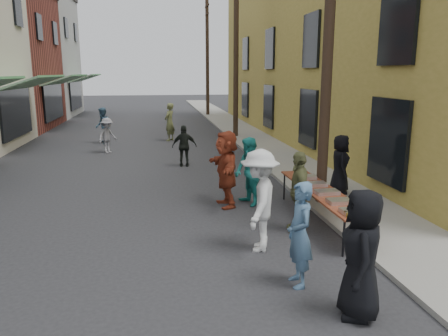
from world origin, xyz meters
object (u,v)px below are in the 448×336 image
object	(u,v)px
serving_table	(321,192)
server	(340,164)
utility_pole_mid	(236,49)
utility_pole_near	(329,22)
catering_tray_sausage	(354,211)
guest_front_c	(249,172)
guest_front_a	(361,254)
utility_pole_far	(207,57)

from	to	relation	value
serving_table	server	world-z (taller)	server
utility_pole_mid	utility_pole_near	bearing A→B (deg)	-90.00
catering_tray_sausage	guest_front_c	xyz separation A→B (m)	(-1.33, 3.21, 0.08)
catering_tray_sausage	server	world-z (taller)	server
serving_table	catering_tray_sausage	bearing A→B (deg)	-90.00
utility_pole_mid	guest_front_a	world-z (taller)	utility_pole_mid
serving_table	guest_front_a	world-z (taller)	guest_front_a
utility_pole_far	catering_tray_sausage	bearing A→B (deg)	-91.06
utility_pole_near	serving_table	world-z (taller)	utility_pole_near
utility_pole_far	server	xyz separation A→B (m)	(0.79, -23.32, -3.60)
server	guest_front_a	bearing A→B (deg)	172.56
server	catering_tray_sausage	bearing A→B (deg)	173.95
utility_pole_far	guest_front_c	bearing A→B (deg)	-94.41
utility_pole_near	guest_front_c	world-z (taller)	utility_pole_near
guest_front_a	guest_front_c	distance (m)	5.38
server	guest_front_c	bearing A→B (deg)	112.19
utility_pole_far	serving_table	distance (m)	25.56
utility_pole_near	utility_pole_far	xyz separation A→B (m)	(0.00, 24.00, 0.00)
guest_front_c	utility_pole_near	bearing A→B (deg)	64.53
utility_pole_far	server	distance (m)	23.61
utility_pole_near	guest_front_c	size ratio (longest dim) A/B	5.16
guest_front_a	server	world-z (taller)	guest_front_a
utility_pole_far	server	size ratio (longest dim) A/B	5.63
serving_table	guest_front_c	bearing A→B (deg)	130.48
utility_pole_mid	utility_pole_far	world-z (taller)	same
catering_tray_sausage	utility_pole_far	bearing A→B (deg)	88.94
utility_pole_far	server	bearing A→B (deg)	-88.07
catering_tray_sausage	server	distance (m)	3.83
server	utility_pole_near	bearing A→B (deg)	144.58
utility_pole_near	guest_front_c	xyz separation A→B (m)	(-1.83, 0.29, -3.63)
utility_pole_near	serving_table	distance (m)	4.03
serving_table	guest_front_c	size ratio (longest dim) A/B	2.29
serving_table	server	bearing A→B (deg)	56.66
utility_pole_near	server	bearing A→B (deg)	41.00
utility_pole_far	guest_front_a	xyz separation A→B (m)	(-1.43, -29.08, -3.59)
utility_pole_mid	catering_tray_sausage	xyz separation A→B (m)	(-0.50, -14.92, -3.71)
guest_front_a	utility_pole_mid	bearing A→B (deg)	-165.92
utility_pole_mid	utility_pole_far	size ratio (longest dim) A/B	1.00
utility_pole_far	catering_tray_sausage	size ratio (longest dim) A/B	18.00
serving_table	guest_front_a	xyz separation A→B (m)	(-0.93, -3.81, 0.20)
utility_pole_far	guest_front_c	world-z (taller)	utility_pole_far
utility_pole_near	utility_pole_far	size ratio (longest dim) A/B	1.00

